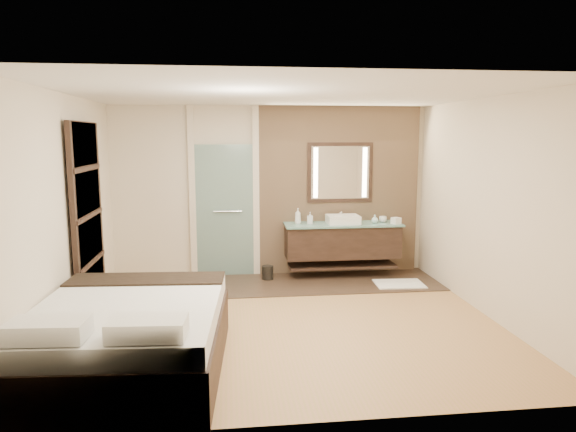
{
  "coord_description": "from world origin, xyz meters",
  "views": [
    {
      "loc": [
        -0.69,
        -5.92,
        2.22
      ],
      "look_at": [
        0.07,
        0.6,
        1.2
      ],
      "focal_mm": 32.0,
      "sensor_mm": 36.0,
      "label": 1
    }
  ],
  "objects": [
    {
      "name": "floor",
      "position": [
        0.0,
        0.0,
        0.0
      ],
      "size": [
        5.0,
        5.0,
        0.0
      ],
      "primitive_type": "plane",
      "color": "#AB8348",
      "rests_on": "ground"
    },
    {
      "name": "tile_strip",
      "position": [
        0.6,
        1.6,
        0.01
      ],
      "size": [
        3.8,
        1.3,
        0.01
      ],
      "primitive_type": "cube",
      "color": "#32251B",
      "rests_on": "floor"
    },
    {
      "name": "stone_wall",
      "position": [
        1.1,
        2.21,
        1.35
      ],
      "size": [
        2.6,
        0.08,
        2.7
      ],
      "primitive_type": "cube",
      "color": "tan",
      "rests_on": "floor"
    },
    {
      "name": "vanity",
      "position": [
        1.1,
        1.92,
        0.58
      ],
      "size": [
        1.85,
        0.55,
        0.88
      ],
      "color": "black",
      "rests_on": "stone_wall"
    },
    {
      "name": "mirror_unit",
      "position": [
        1.1,
        2.16,
        1.65
      ],
      "size": [
        1.06,
        0.04,
        0.96
      ],
      "color": "black",
      "rests_on": "stone_wall"
    },
    {
      "name": "frosted_door",
      "position": [
        -0.75,
        2.2,
        1.14
      ],
      "size": [
        1.1,
        0.12,
        2.7
      ],
      "color": "#A1CCC4",
      "rests_on": "floor"
    },
    {
      "name": "shoji_partition",
      "position": [
        -2.43,
        0.6,
        1.21
      ],
      "size": [
        0.06,
        1.2,
        2.4
      ],
      "color": "black",
      "rests_on": "floor"
    },
    {
      "name": "bed",
      "position": [
        -1.65,
        -1.16,
        0.35
      ],
      "size": [
        1.87,
        2.27,
        0.83
      ],
      "rotation": [
        0.0,
        0.0,
        -0.07
      ],
      "color": "black",
      "rests_on": "floor"
    },
    {
      "name": "bath_mat",
      "position": [
        1.85,
        1.33,
        0.02
      ],
      "size": [
        0.74,
        0.54,
        0.02
      ],
      "primitive_type": "cube",
      "rotation": [
        0.0,
        0.0,
        -0.05
      ],
      "color": "white",
      "rests_on": "floor"
    },
    {
      "name": "waste_bin",
      "position": [
        -0.1,
        1.85,
        0.11
      ],
      "size": [
        0.18,
        0.18,
        0.22
      ],
      "primitive_type": "cylinder",
      "rotation": [
        0.0,
        0.0,
        -0.02
      ],
      "color": "black",
      "rests_on": "floor"
    },
    {
      "name": "tissue_box",
      "position": [
        1.92,
        1.76,
        0.92
      ],
      "size": [
        0.16,
        0.16,
        0.1
      ],
      "primitive_type": "cube",
      "rotation": [
        0.0,
        0.0,
        0.39
      ],
      "color": "silver",
      "rests_on": "vanity"
    },
    {
      "name": "soap_bottle_a",
      "position": [
        0.39,
        1.95,
        0.99
      ],
      "size": [
        0.1,
        0.1,
        0.25
      ],
      "primitive_type": "imported",
      "rotation": [
        0.0,
        0.0,
        -0.08
      ],
      "color": "silver",
      "rests_on": "vanity"
    },
    {
      "name": "soap_bottle_b",
      "position": [
        0.58,
        1.93,
        0.96
      ],
      "size": [
        0.1,
        0.1,
        0.19
      ],
      "primitive_type": "imported",
      "rotation": [
        0.0,
        0.0,
        -0.21
      ],
      "color": "#B2B2B2",
      "rests_on": "vanity"
    },
    {
      "name": "soap_bottle_c",
      "position": [
        1.61,
        1.87,
        0.93
      ],
      "size": [
        0.1,
        0.1,
        0.13
      ],
      "primitive_type": "imported",
      "rotation": [
        0.0,
        0.0,
        0.0
      ],
      "color": "#ACD9D7",
      "rests_on": "vanity"
    },
    {
      "name": "cup",
      "position": [
        1.76,
        1.94,
        0.91
      ],
      "size": [
        0.15,
        0.15,
        0.09
      ],
      "primitive_type": "imported",
      "rotation": [
        0.0,
        0.0,
        0.27
      ],
      "color": "white",
      "rests_on": "vanity"
    }
  ]
}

